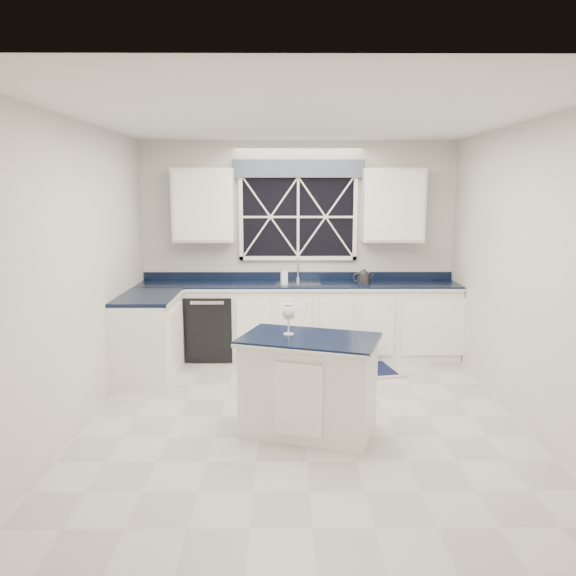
{
  "coord_description": "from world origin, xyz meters",
  "views": [
    {
      "loc": [
        -0.17,
        -4.95,
        2.09
      ],
      "look_at": [
        -0.14,
        0.4,
        1.15
      ],
      "focal_mm": 35.0,
      "sensor_mm": 36.0,
      "label": 1
    }
  ],
  "objects_px": {
    "faucet": "(298,268)",
    "island": "(309,384)",
    "dishwasher": "(211,325)",
    "soap_bottle": "(284,274)",
    "kettle": "(363,276)",
    "wine_glass": "(289,313)"
  },
  "relations": [
    {
      "from": "faucet",
      "to": "island",
      "type": "xyz_separation_m",
      "value": [
        0.04,
        -2.46,
        -0.67
      ]
    },
    {
      "from": "dishwasher",
      "to": "soap_bottle",
      "type": "bearing_deg",
      "value": 11.06
    },
    {
      "from": "faucet",
      "to": "kettle",
      "type": "height_order",
      "value": "faucet"
    },
    {
      "from": "dishwasher",
      "to": "wine_glass",
      "type": "distance_m",
      "value": 2.46
    },
    {
      "from": "faucet",
      "to": "island",
      "type": "distance_m",
      "value": 2.55
    },
    {
      "from": "island",
      "to": "kettle",
      "type": "xyz_separation_m",
      "value": [
        0.77,
        2.26,
        0.6
      ]
    },
    {
      "from": "dishwasher",
      "to": "wine_glass",
      "type": "relative_size",
      "value": 3.02
    },
    {
      "from": "dishwasher",
      "to": "island",
      "type": "xyz_separation_m",
      "value": [
        1.14,
        -2.26,
        0.02
      ]
    },
    {
      "from": "island",
      "to": "soap_bottle",
      "type": "bearing_deg",
      "value": 113.09
    },
    {
      "from": "wine_glass",
      "to": "island",
      "type": "bearing_deg",
      "value": -26.47
    },
    {
      "from": "dishwasher",
      "to": "faucet",
      "type": "xyz_separation_m",
      "value": [
        1.1,
        0.19,
        0.69
      ]
    },
    {
      "from": "wine_glass",
      "to": "dishwasher",
      "type": "bearing_deg",
      "value": 113.85
    },
    {
      "from": "dishwasher",
      "to": "kettle",
      "type": "height_order",
      "value": "kettle"
    },
    {
      "from": "kettle",
      "to": "wine_glass",
      "type": "relative_size",
      "value": 0.97
    },
    {
      "from": "island",
      "to": "wine_glass",
      "type": "relative_size",
      "value": 4.77
    },
    {
      "from": "faucet",
      "to": "wine_glass",
      "type": "distance_m",
      "value": 2.38
    },
    {
      "from": "wine_glass",
      "to": "soap_bottle",
      "type": "height_order",
      "value": "same"
    },
    {
      "from": "dishwasher",
      "to": "faucet",
      "type": "relative_size",
      "value": 2.72
    },
    {
      "from": "island",
      "to": "soap_bottle",
      "type": "height_order",
      "value": "soap_bottle"
    },
    {
      "from": "kettle",
      "to": "wine_glass",
      "type": "distance_m",
      "value": 2.37
    },
    {
      "from": "faucet",
      "to": "kettle",
      "type": "xyz_separation_m",
      "value": [
        0.81,
        -0.2,
        -0.07
      ]
    },
    {
      "from": "island",
      "to": "soap_bottle",
      "type": "distance_m",
      "value": 2.53
    }
  ]
}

